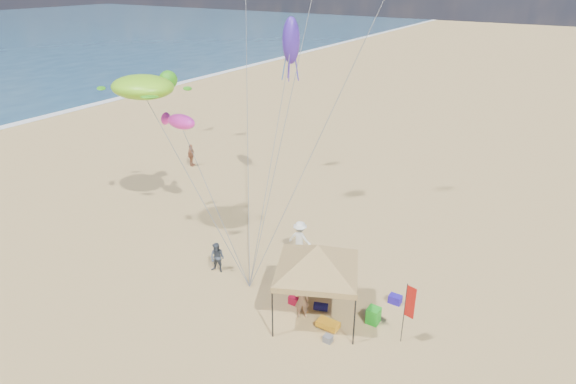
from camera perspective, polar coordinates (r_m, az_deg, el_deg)
name	(u,v)px	position (r m, az deg, el deg)	size (l,w,h in m)	color
ground	(252,297)	(22.27, -4.25, -12.15)	(280.00, 280.00, 0.00)	tan
canopy_tent	(318,248)	(19.38, 3.52, -6.54)	(5.83, 5.83, 3.95)	black
feather_flag	(409,305)	(19.27, 13.99, -12.75)	(0.41, 0.11, 2.72)	black
cooler_red	(295,300)	(21.70, 0.87, -12.57)	(0.54, 0.38, 0.38)	#AD0D2F
cooler_blue	(395,299)	(22.25, 12.47, -12.19)	(0.54, 0.38, 0.38)	#2314A4
bag_navy	(321,307)	(21.40, 3.87, -13.28)	(0.36, 0.36, 0.60)	#0E0E3E
bag_orange	(333,263)	(24.27, 5.32, -8.26)	(0.36, 0.36, 0.60)	orange
chair_green	(373,315)	(20.92, 10.00, -14.08)	(0.50, 0.50, 0.70)	#1C9D1D
chair_yellow	(292,268)	(23.47, 0.53, -8.91)	(0.50, 0.50, 0.70)	#C8E219
crate_grey	(328,339)	(19.93, 4.71, -16.79)	(0.34, 0.30, 0.28)	slate
beach_cart	(328,324)	(20.50, 4.73, -15.21)	(0.90, 0.50, 0.24)	orange
person_near_a	(302,300)	(20.63, 1.63, -12.58)	(0.61, 0.40, 1.66)	tan
person_near_b	(217,258)	(23.68, -8.30, -7.64)	(0.75, 0.58, 1.54)	#373F4B
person_near_c	(300,239)	(24.64, 1.41, -5.51)	(1.23, 0.71, 1.91)	white
person_far_a	(191,155)	(36.83, -11.30, 4.26)	(0.98, 0.41, 1.68)	#9D5D3C
turtle_kite	(143,87)	(25.66, -16.71, 11.73)	(3.41, 2.73, 1.14)	#7DD71C
fish_kite	(181,122)	(26.17, -12.43, 8.07)	(1.75, 0.88, 0.78)	#FF2CCF
squid_kite	(291,41)	(27.23, 0.36, 17.35)	(0.95, 0.95, 2.47)	#4423AB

